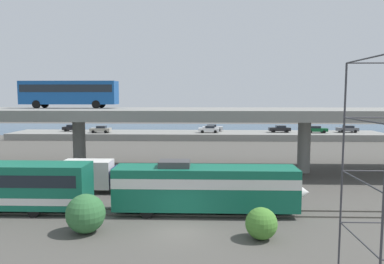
{
  "coord_description": "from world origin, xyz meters",
  "views": [
    {
      "loc": [
        1.59,
        -24.2,
        9.2
      ],
      "look_at": [
        0.13,
        21.56,
        4.67
      ],
      "focal_mm": 34.56,
      "sensor_mm": 36.0,
      "label": 1
    }
  ],
  "objects_px": {
    "train_locomotive": "(214,186)",
    "parked_car_4": "(348,129)",
    "parked_car_3": "(73,128)",
    "parked_car_1": "(316,129)",
    "parked_car_6": "(101,129)",
    "parked_car_2": "(209,129)",
    "parked_car_5": "(212,128)",
    "service_truck_west": "(97,175)",
    "parked_car_0": "(280,129)",
    "transit_bus_on_overpass": "(69,92)"
  },
  "relations": [
    {
      "from": "train_locomotive",
      "to": "parked_car_2",
      "type": "height_order",
      "value": "train_locomotive"
    },
    {
      "from": "train_locomotive",
      "to": "parked_car_1",
      "type": "xyz_separation_m",
      "value": [
        22.77,
        49.97,
        -0.07
      ]
    },
    {
      "from": "train_locomotive",
      "to": "parked_car_6",
      "type": "bearing_deg",
      "value": 114.9
    },
    {
      "from": "parked_car_0",
      "to": "parked_car_1",
      "type": "height_order",
      "value": "same"
    },
    {
      "from": "service_truck_west",
      "to": "parked_car_5",
      "type": "bearing_deg",
      "value": 75.53
    },
    {
      "from": "parked_car_2",
      "to": "parked_car_3",
      "type": "relative_size",
      "value": 1.03
    },
    {
      "from": "parked_car_1",
      "to": "parked_car_5",
      "type": "xyz_separation_m",
      "value": [
        -21.7,
        3.17,
        0.0
      ]
    },
    {
      "from": "parked_car_2",
      "to": "parked_car_0",
      "type": "bearing_deg",
      "value": -174.62
    },
    {
      "from": "parked_car_3",
      "to": "parked_car_4",
      "type": "distance_m",
      "value": 59.6
    },
    {
      "from": "parked_car_5",
      "to": "parked_car_0",
      "type": "bearing_deg",
      "value": -8.33
    },
    {
      "from": "service_truck_west",
      "to": "parked_car_6",
      "type": "relative_size",
      "value": 1.6
    },
    {
      "from": "parked_car_2",
      "to": "parked_car_5",
      "type": "relative_size",
      "value": 0.98
    },
    {
      "from": "transit_bus_on_overpass",
      "to": "parked_car_0",
      "type": "distance_m",
      "value": 47.44
    },
    {
      "from": "parked_car_6",
      "to": "parked_car_1",
      "type": "bearing_deg",
      "value": -178.35
    },
    {
      "from": "parked_car_0",
      "to": "parked_car_3",
      "type": "relative_size",
      "value": 1.05
    },
    {
      "from": "service_truck_west",
      "to": "parked_car_4",
      "type": "height_order",
      "value": "service_truck_west"
    },
    {
      "from": "parked_car_1",
      "to": "parked_car_3",
      "type": "xyz_separation_m",
      "value": [
        -52.52,
        1.89,
        -0.0
      ]
    },
    {
      "from": "service_truck_west",
      "to": "parked_car_1",
      "type": "height_order",
      "value": "service_truck_west"
    },
    {
      "from": "train_locomotive",
      "to": "transit_bus_on_overpass",
      "type": "xyz_separation_m",
      "value": [
        -17.79,
        18.02,
        7.48
      ]
    },
    {
      "from": "train_locomotive",
      "to": "parked_car_6",
      "type": "xyz_separation_m",
      "value": [
        -22.59,
        48.67,
        -0.07
      ]
    },
    {
      "from": "transit_bus_on_overpass",
      "to": "parked_car_0",
      "type": "relative_size",
      "value": 2.69
    },
    {
      "from": "train_locomotive",
      "to": "parked_car_5",
      "type": "bearing_deg",
      "value": 88.85
    },
    {
      "from": "transit_bus_on_overpass",
      "to": "parked_car_3",
      "type": "bearing_deg",
      "value": 109.47
    },
    {
      "from": "parked_car_0",
      "to": "parked_car_2",
      "type": "relative_size",
      "value": 1.02
    },
    {
      "from": "parked_car_1",
      "to": "parked_car_5",
      "type": "bearing_deg",
      "value": 171.69
    },
    {
      "from": "parked_car_1",
      "to": "parked_car_6",
      "type": "relative_size",
      "value": 1.07
    },
    {
      "from": "parked_car_1",
      "to": "parked_car_5",
      "type": "height_order",
      "value": "same"
    },
    {
      "from": "parked_car_0",
      "to": "parked_car_5",
      "type": "distance_m",
      "value": 14.52
    },
    {
      "from": "transit_bus_on_overpass",
      "to": "parked_car_5",
      "type": "height_order",
      "value": "transit_bus_on_overpass"
    },
    {
      "from": "parked_car_3",
      "to": "parked_car_5",
      "type": "xyz_separation_m",
      "value": [
        30.82,
        1.28,
        0.0
      ]
    },
    {
      "from": "service_truck_west",
      "to": "parked_car_5",
      "type": "relative_size",
      "value": 1.53
    },
    {
      "from": "parked_car_3",
      "to": "parked_car_5",
      "type": "height_order",
      "value": "same"
    },
    {
      "from": "transit_bus_on_overpass",
      "to": "parked_car_6",
      "type": "bearing_deg",
      "value": 98.9
    },
    {
      "from": "train_locomotive",
      "to": "parked_car_4",
      "type": "bearing_deg",
      "value": 59.78
    },
    {
      "from": "parked_car_2",
      "to": "parked_car_6",
      "type": "distance_m",
      "value": 22.87
    },
    {
      "from": "train_locomotive",
      "to": "parked_car_3",
      "type": "height_order",
      "value": "train_locomotive"
    },
    {
      "from": "train_locomotive",
      "to": "parked_car_4",
      "type": "height_order",
      "value": "train_locomotive"
    },
    {
      "from": "parked_car_3",
      "to": "parked_car_1",
      "type": "bearing_deg",
      "value": -2.06
    },
    {
      "from": "parked_car_4",
      "to": "transit_bus_on_overpass",
      "type": "bearing_deg",
      "value": 34.89
    },
    {
      "from": "parked_car_4",
      "to": "parked_car_6",
      "type": "bearing_deg",
      "value": 2.81
    },
    {
      "from": "service_truck_west",
      "to": "parked_car_1",
      "type": "xyz_separation_m",
      "value": [
        33.82,
        43.77,
        0.48
      ]
    },
    {
      "from": "parked_car_0",
      "to": "transit_bus_on_overpass",
      "type": "bearing_deg",
      "value": 44.82
    },
    {
      "from": "parked_car_5",
      "to": "train_locomotive",
      "type": "bearing_deg",
      "value": -91.15
    },
    {
      "from": "parked_car_1",
      "to": "transit_bus_on_overpass",
      "type": "bearing_deg",
      "value": -141.77
    },
    {
      "from": "service_truck_west",
      "to": "parked_car_3",
      "type": "bearing_deg",
      "value": 112.27
    },
    {
      "from": "train_locomotive",
      "to": "parked_car_0",
      "type": "bearing_deg",
      "value": 73.17
    },
    {
      "from": "parked_car_3",
      "to": "parked_car_6",
      "type": "relative_size",
      "value": 1.0
    },
    {
      "from": "parked_car_3",
      "to": "service_truck_west",
      "type": "bearing_deg",
      "value": -67.73
    },
    {
      "from": "service_truck_west",
      "to": "parked_car_2",
      "type": "relative_size",
      "value": 1.56
    },
    {
      "from": "parked_car_1",
      "to": "parked_car_2",
      "type": "xyz_separation_m",
      "value": [
        -22.51,
        -0.36,
        0.0
      ]
    }
  ]
}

